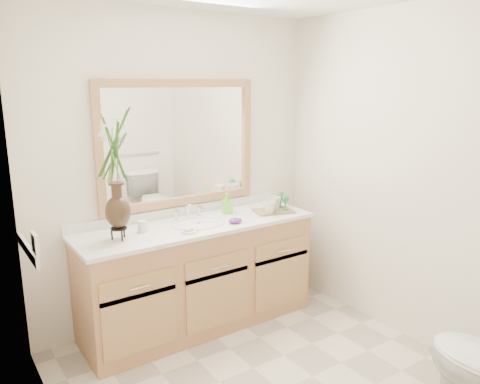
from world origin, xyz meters
TOP-DOWN VIEW (x-y plane):
  - wall_back at (0.00, 1.30)m, footprint 2.40×0.02m
  - wall_left at (-1.20, 0.00)m, footprint 0.02×2.60m
  - wall_right at (1.20, 0.00)m, footprint 0.02×2.60m
  - vanity at (0.00, 1.01)m, footprint 1.80×0.55m
  - counter at (0.00, 1.01)m, footprint 1.84×0.57m
  - sink at (0.00, 1.00)m, footprint 0.38×0.34m
  - mirror at (0.00, 1.28)m, footprint 1.32×0.04m
  - switch_plate at (-1.19, 0.76)m, footprint 0.02×0.12m
  - door at (-0.30, -1.29)m, footprint 0.80×0.03m
  - flower_vase at (-0.62, 0.99)m, footprint 0.20×0.20m
  - tumbler at (-0.43, 1.05)m, footprint 0.06×0.06m
  - soap_dish at (-0.16, 0.85)m, footprint 0.10×0.10m
  - soap_bottle at (0.34, 1.13)m, footprint 0.09×0.09m
  - purple_dish at (0.24, 0.86)m, footprint 0.12×0.10m
  - tray at (0.67, 0.94)m, footprint 0.36×0.28m
  - mug_left at (0.60, 0.90)m, footprint 0.11×0.11m
  - mug_right at (0.70, 0.97)m, footprint 0.15×0.15m
  - goblet_front at (0.75, 0.88)m, footprint 0.06×0.06m
  - goblet_back at (0.79, 1.00)m, footprint 0.06×0.06m

SIDE VIEW (x-z plane):
  - vanity at x=0.00m, z-range 0.00..0.80m
  - sink at x=0.00m, z-range 0.66..0.89m
  - counter at x=0.00m, z-range 0.80..0.83m
  - tray at x=0.67m, z-range 0.83..0.85m
  - soap_dish at x=-0.16m, z-range 0.82..0.86m
  - purple_dish at x=0.24m, z-range 0.83..0.87m
  - tumbler at x=-0.43m, z-range 0.83..0.91m
  - mug_left at x=0.60m, z-range 0.85..0.95m
  - mug_right at x=0.70m, z-range 0.85..0.96m
  - soap_bottle at x=0.34m, z-range 0.83..0.98m
  - goblet_back at x=0.79m, z-range 0.87..1.00m
  - goblet_front at x=0.75m, z-range 0.87..1.00m
  - switch_plate at x=-1.19m, z-range 0.92..1.04m
  - door at x=-0.30m, z-range 0.00..2.00m
  - wall_back at x=0.00m, z-range 0.00..2.40m
  - wall_left at x=-1.20m, z-range 0.00..2.40m
  - wall_right at x=1.20m, z-range 0.00..2.40m
  - flower_vase at x=-0.62m, z-range 0.98..1.79m
  - mirror at x=0.00m, z-range 0.92..1.89m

